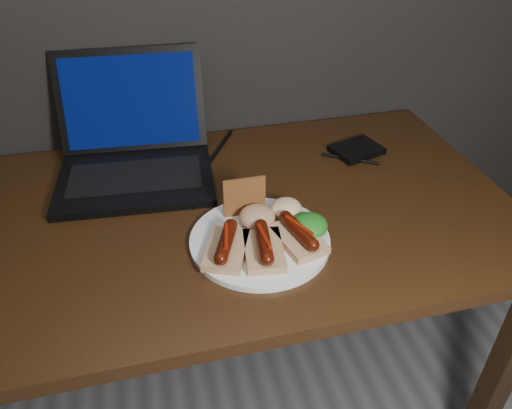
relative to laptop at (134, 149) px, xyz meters
The scene contains 12 objects.
desk 0.27m from the laptop, 67.52° to the right, with size 1.40×0.70×0.75m.
laptop is the anchor object (origin of this frame).
hard_drive 0.54m from the laptop, ahead, with size 0.12×0.09×0.02m, color black.
desk_cables 0.11m from the laptop, 48.70° to the right, with size 0.99×0.39×0.01m.
plate 0.40m from the laptop, 57.02° to the right, with size 0.27×0.27×0.01m, color white.
bread_sausage_left 0.39m from the laptop, 68.04° to the right, with size 0.11×0.13×0.04m.
bread_sausage_center 0.43m from the laptop, 60.75° to the right, with size 0.09×0.12×0.04m.
bread_sausage_right 0.46m from the laptop, 52.01° to the right, with size 0.10×0.13×0.04m.
crispbread 0.32m from the laptop, 50.67° to the right, with size 0.09×0.01×0.09m, color #A35E2C.
salad_greens 0.46m from the laptop, 47.51° to the right, with size 0.07×0.07×0.04m, color #136013.
salsa_mound 0.36m from the laptop, 52.90° to the right, with size 0.07×0.07×0.04m, color #99230F.
coleslaw_mound 0.40m from the laptop, 43.99° to the right, with size 0.06×0.06×0.04m, color silver.
Camera 1 is at (-0.06, 0.54, 1.37)m, focal length 35.00 mm.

